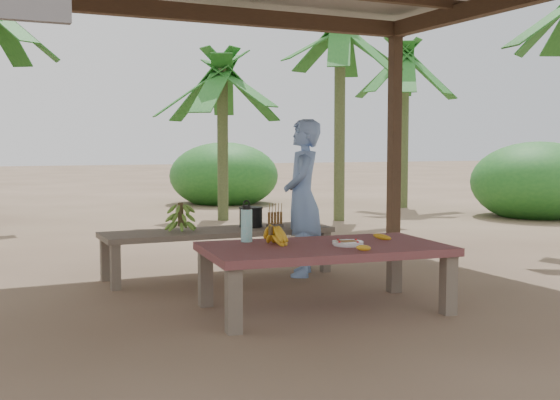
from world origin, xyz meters
name	(u,v)px	position (x,y,z in m)	size (l,w,h in m)	color
ground	(268,298)	(0.00, 0.00, 0.00)	(80.00, 80.00, 0.00)	brown
work_table	(324,253)	(0.21, -0.58, 0.43)	(1.90, 1.19, 0.50)	brown
bench	(219,235)	(-0.03, 1.06, 0.39)	(2.20, 0.61, 0.45)	brown
ripe_banana_bunch	(271,235)	(-0.16, -0.42, 0.58)	(0.26, 0.22, 0.16)	yellow
plate	(348,243)	(0.35, -0.69, 0.52)	(0.24, 0.24, 0.04)	white
loose_banana_front	(364,248)	(0.32, -0.97, 0.52)	(0.04, 0.15, 0.04)	yellow
loose_banana_side	(382,237)	(0.77, -0.52, 0.52)	(0.04, 0.16, 0.04)	yellow
water_flask	(247,224)	(-0.26, -0.17, 0.64)	(0.09, 0.09, 0.33)	#40C8C8
green_banana_stalk	(181,216)	(-0.41, 1.07, 0.59)	(0.25, 0.25, 0.28)	#598C2D
cooking_pot	(251,217)	(0.32, 1.12, 0.54)	(0.22, 0.22, 0.19)	black
skewer_rack	(275,215)	(0.53, 1.01, 0.57)	(0.18, 0.08, 0.24)	#A57F47
woman	(303,198)	(0.71, 0.77, 0.75)	(0.55, 0.36, 1.50)	#769BDF
banana_plant_ne	(340,44)	(3.50, 4.90, 2.90)	(1.80, 1.80, 3.39)	#596638
banana_plant_n	(222,86)	(1.77, 5.77, 2.23)	(1.80, 1.80, 2.71)	#596638
banana_plant_far	(405,70)	(5.89, 6.48, 2.75)	(1.80, 1.80, 3.24)	#596638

